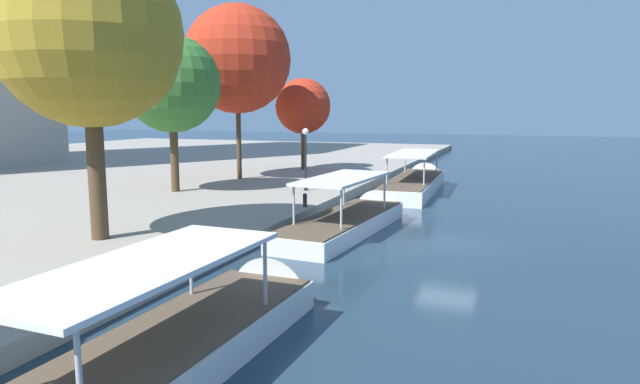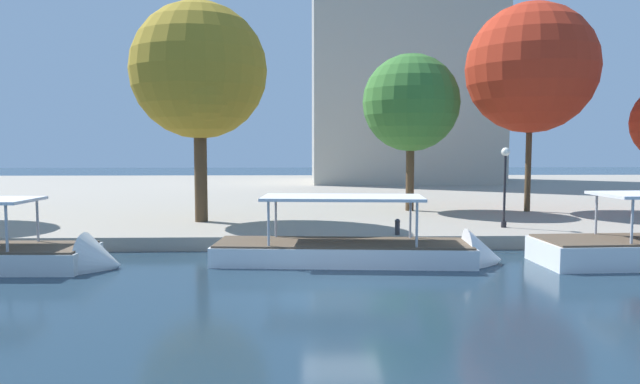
# 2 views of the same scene
# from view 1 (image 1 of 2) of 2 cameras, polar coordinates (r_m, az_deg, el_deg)

# --- Properties ---
(ground_plane) EXTENTS (220.00, 220.00, 0.00)m
(ground_plane) POSITION_cam_1_polar(r_m,az_deg,el_deg) (25.17, 12.95, -5.17)
(ground_plane) COLOR #1E3342
(tour_boat_0) EXTENTS (12.38, 3.14, 3.82)m
(tour_boat_0) POSITION_cam_1_polar(r_m,az_deg,el_deg) (13.81, -13.98, -15.55)
(tour_boat_0) COLOR silver
(tour_boat_0) RESTS_ON ground_plane
(tour_boat_1) EXTENTS (11.70, 3.58, 3.79)m
(tour_boat_1) POSITION_cam_1_polar(r_m,az_deg,el_deg) (27.48, 3.17, -3.17)
(tour_boat_1) COLOR white
(tour_boat_1) RESTS_ON ground_plane
(tour_boat_2) EXTENTS (14.14, 3.55, 3.97)m
(tour_boat_2) POSITION_cam_1_polar(r_m,az_deg,el_deg) (40.91, 9.71, 0.62)
(tour_boat_2) COLOR white
(tour_boat_2) RESTS_ON ground_plane
(mooring_bollard_0) EXTENTS (0.25, 0.25, 0.75)m
(mooring_bollard_0) POSITION_cam_1_polar(r_m,az_deg,el_deg) (29.95, -1.55, -0.78)
(mooring_bollard_0) COLOR #2D2D33
(mooring_bollard_0) RESTS_ON dock_promenade
(lamp_post) EXTENTS (0.43, 0.43, 4.00)m
(lamp_post) POSITION_cam_1_polar(r_m,az_deg,el_deg) (35.83, -1.48, 4.28)
(lamp_post) COLOR black
(lamp_post) RESTS_ON dock_promenade
(tree_0) EXTENTS (4.77, 4.77, 7.87)m
(tree_0) POSITION_cam_1_polar(r_m,az_deg,el_deg) (48.70, -1.69, 8.83)
(tree_0) COLOR #4C3823
(tree_0) RESTS_ON dock_promenade
(tree_2) EXTENTS (7.94, 7.94, 12.82)m
(tree_2) POSITION_cam_1_polar(r_m,az_deg,el_deg) (42.44, -8.59, 13.14)
(tree_2) COLOR #4C3823
(tree_2) RESTS_ON dock_promenade
(tree_3) EXTENTS (7.21, 7.21, 11.67)m
(tree_3) POSITION_cam_1_polar(r_m,az_deg,el_deg) (23.95, -22.51, 14.73)
(tree_3) COLOR #4C3823
(tree_3) RESTS_ON dock_promenade
(tree_4) EXTENTS (6.07, 6.07, 9.81)m
(tree_4) POSITION_cam_1_polar(r_m,az_deg,el_deg) (36.56, -15.06, 10.86)
(tree_4) COLOR #4C3823
(tree_4) RESTS_ON dock_promenade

